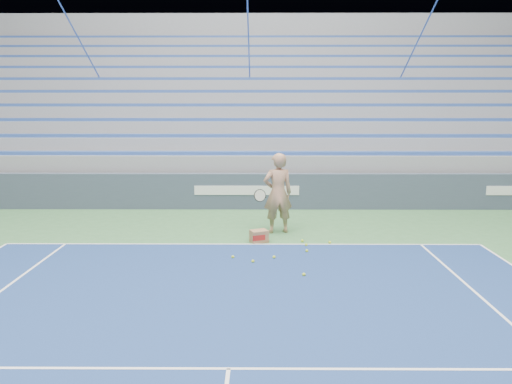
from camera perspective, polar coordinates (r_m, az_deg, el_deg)
sponsor_barrier at (r=15.38m, az=-1.04°, el=0.11°), size 30.00×0.32×1.10m
bleachers at (r=20.87m, az=-0.69°, el=7.76°), size 31.00×9.15×7.30m
tennis_player at (r=12.46m, az=2.50°, el=-0.13°), size 1.02×0.93×2.02m
ball_box at (r=11.76m, az=0.35°, el=-5.08°), size 0.47×0.42×0.29m
tennis_ball_0 at (r=9.60m, az=5.50°, el=-9.37°), size 0.07×0.07×0.07m
tennis_ball_1 at (r=11.52m, az=5.76°, el=-6.02°), size 0.07×0.07×0.07m
tennis_ball_2 at (r=11.85m, az=5.32°, el=-5.56°), size 0.07×0.07×0.07m
tennis_ball_3 at (r=10.61m, az=-2.66°, el=-7.42°), size 0.07×0.07×0.07m
tennis_ball_4 at (r=10.32m, az=-0.35°, el=-7.92°), size 0.07×0.07×0.07m
tennis_ball_5 at (r=11.79m, az=8.43°, el=-5.71°), size 0.07×0.07×0.07m
tennis_ball_6 at (r=10.59m, az=2.08°, el=-7.45°), size 0.07×0.07×0.07m
tennis_ball_7 at (r=11.07m, az=5.83°, el=-6.71°), size 0.07×0.07×0.07m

